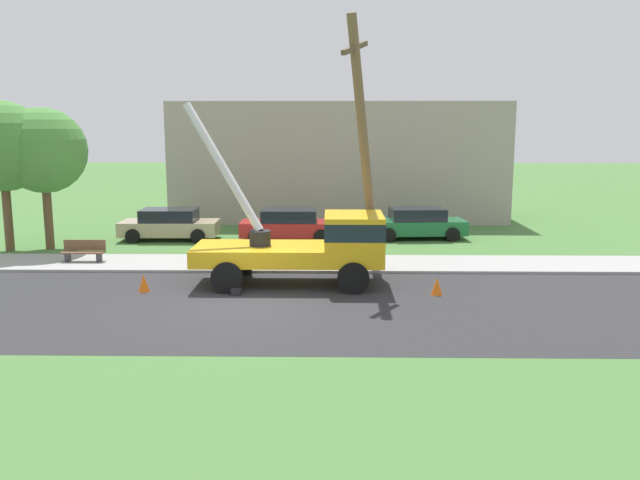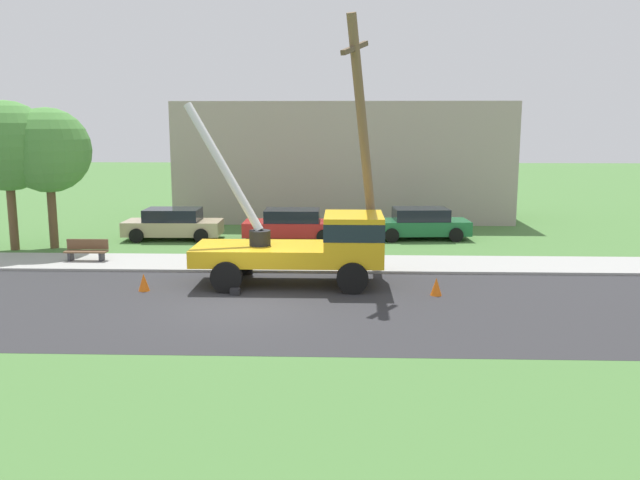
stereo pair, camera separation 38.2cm
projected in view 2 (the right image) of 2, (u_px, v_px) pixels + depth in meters
ground_plane at (281, 237)px, 31.24m from camera, size 120.00×120.00×0.00m
road_asphalt at (243, 305)px, 19.43m from camera, size 80.00×8.57×0.01m
sidewalk_strip at (265, 263)px, 25.07m from camera, size 80.00×2.92×0.10m
utility_truck at (314, 242)px, 21.77m from camera, size 6.76×3.20×5.98m
leaning_utility_pole at (364, 146)px, 22.42m from camera, size 1.57×2.89×8.78m
traffic_cone_ahead at (436, 287)px, 20.52m from camera, size 0.36×0.36×0.56m
traffic_cone_behind at (144, 282)px, 21.07m from camera, size 0.36×0.36×0.56m
traffic_cone_curbside at (347, 267)px, 23.32m from camera, size 0.36×0.36×0.56m
parked_sedan_tan at (173, 224)px, 30.42m from camera, size 4.43×2.06×1.42m
parked_sedan_red at (292, 225)px, 30.18m from camera, size 4.42×2.05×1.42m
parked_sedan_green at (421, 223)px, 30.57m from camera, size 4.52×2.22×1.42m
park_bench at (87, 251)px, 25.30m from camera, size 1.60×0.45×0.90m
roadside_tree_near at (7, 146)px, 27.28m from camera, size 3.72×3.72×6.22m
roadside_tree_far at (48, 151)px, 27.72m from camera, size 3.55×3.55×5.94m
lowrise_building_backdrop at (343, 161)px, 37.14m from camera, size 18.00×6.00×6.40m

